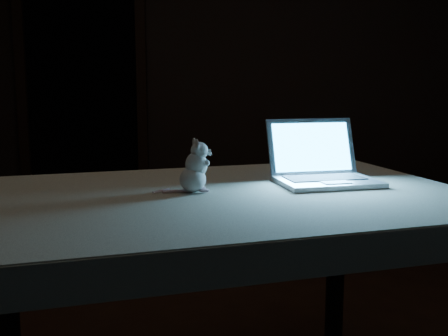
{
  "coord_description": "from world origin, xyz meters",
  "views": [
    {
      "loc": [
        0.02,
        -2.16,
        1.13
      ],
      "look_at": [
        0.04,
        -0.45,
        0.86
      ],
      "focal_mm": 45.0,
      "sensor_mm": 36.0,
      "label": 1
    }
  ],
  "objects": [
    {
      "name": "back_wall",
      "position": [
        0.0,
        2.5,
        1.3
      ],
      "size": [
        4.5,
        0.04,
        2.6
      ],
      "primitive_type": "cube",
      "color": "black",
      "rests_on": "ground"
    },
    {
      "name": "doorway",
      "position": [
        -1.1,
        2.5,
        1.06
      ],
      "size": [
        1.06,
        0.36,
        2.13
      ],
      "primitive_type": null,
      "color": "black",
      "rests_on": "back_wall"
    },
    {
      "name": "table",
      "position": [
        0.01,
        -0.5,
        0.39
      ],
      "size": [
        1.68,
        1.33,
        0.78
      ],
      "primitive_type": null,
      "rotation": [
        0.0,
        0.0,
        0.3
      ],
      "color": "black",
      "rests_on": "floor"
    },
    {
      "name": "tablecloth",
      "position": [
        0.04,
        -0.46,
        0.75
      ],
      "size": [
        1.86,
        1.64,
        0.09
      ],
      "primitive_type": null,
      "rotation": [
        0.0,
        0.0,
        0.48
      ],
      "color": "beige",
      "rests_on": "table"
    },
    {
      "name": "laptop",
      "position": [
        0.38,
        -0.35,
        0.9
      ],
      "size": [
        0.37,
        0.34,
        0.22
      ],
      "primitive_type": null,
      "rotation": [
        0.0,
        0.0,
        0.23
      ],
      "color": "#B2B1B5",
      "rests_on": "tablecloth"
    },
    {
      "name": "plush_mouse",
      "position": [
        -0.06,
        -0.48,
        0.87
      ],
      "size": [
        0.14,
        0.14,
        0.16
      ],
      "primitive_type": null,
      "rotation": [
        0.0,
        0.0,
        0.24
      ],
      "color": "silver",
      "rests_on": "tablecloth"
    }
  ]
}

